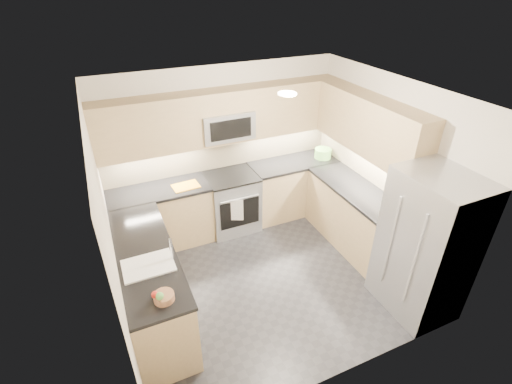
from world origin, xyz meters
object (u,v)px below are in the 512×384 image
at_px(refrigerator, 426,246).
at_px(fruit_basket, 164,297).
at_px(microwave, 226,125).
at_px(cutting_board, 186,186).
at_px(gas_range, 232,202).
at_px(utensil_bowl, 323,153).

distance_m(refrigerator, fruit_basket, 2.92).
height_order(microwave, cutting_board, microwave).
xyz_separation_m(gas_range, utensil_bowl, (1.60, -0.04, 0.56)).
xyz_separation_m(cutting_board, fruit_basket, (-0.74, -2.00, 0.03)).
relative_size(utensil_bowl, cutting_board, 0.74).
distance_m(refrigerator, cutting_board, 3.21).
height_order(gas_range, refrigerator, refrigerator).
xyz_separation_m(refrigerator, fruit_basket, (-2.90, 0.37, 0.08)).
height_order(gas_range, utensil_bowl, utensil_bowl).
height_order(microwave, utensil_bowl, microwave).
distance_m(gas_range, fruit_basket, 2.56).
bearing_deg(cutting_board, gas_range, 4.16).
bearing_deg(fruit_basket, gas_range, 54.82).
xyz_separation_m(gas_range, fruit_basket, (-1.45, -2.05, 0.52)).
bearing_deg(cutting_board, utensil_bowl, 0.22).
bearing_deg(gas_range, cutting_board, -175.84).
distance_m(refrigerator, utensil_bowl, 2.39).
bearing_deg(microwave, fruit_basket, -123.60).
bearing_deg(refrigerator, fruit_basket, 172.64).
height_order(cutting_board, fruit_basket, fruit_basket).
xyz_separation_m(microwave, cutting_board, (-0.71, -0.18, -0.75)).
relative_size(gas_range, fruit_basket, 4.69).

